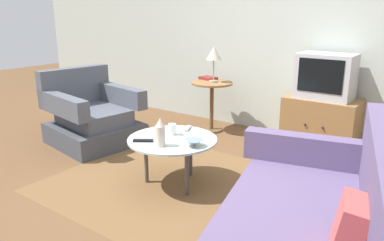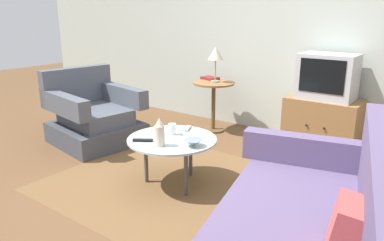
{
  "view_description": "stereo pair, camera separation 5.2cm",
  "coord_description": "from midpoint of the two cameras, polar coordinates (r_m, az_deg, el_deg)",
  "views": [
    {
      "loc": [
        1.9,
        -2.24,
        1.53
      ],
      "look_at": [
        -0.04,
        0.44,
        0.55
      ],
      "focal_mm": 35.14,
      "sensor_mm": 36.0,
      "label": 1
    },
    {
      "loc": [
        1.94,
        -2.21,
        1.53
      ],
      "look_at": [
        -0.04,
        0.44,
        0.55
      ],
      "focal_mm": 35.14,
      "sensor_mm": 36.0,
      "label": 2
    }
  ],
  "objects": [
    {
      "name": "tv_remote_silver",
      "position": [
        3.55,
        -0.28,
        -1.22
      ],
      "size": [
        0.1,
        0.16,
        0.02
      ],
      "rotation": [
        0.0,
        0.0,
        5.11
      ],
      "color": "#B2B2B7",
      "rests_on": "coffee_table"
    },
    {
      "name": "tv_stand",
      "position": [
        4.48,
        19.48,
        -0.51
      ],
      "size": [
        0.8,
        0.49,
        0.59
      ],
      "color": "olive",
      "rests_on": "ground"
    },
    {
      "name": "armchair",
      "position": [
        4.61,
        -14.46,
        0.43
      ],
      "size": [
        1.07,
        1.02,
        0.86
      ],
      "rotation": [
        0.0,
        0.0,
        -1.73
      ],
      "color": "#3E424B",
      "rests_on": "ground"
    },
    {
      "name": "book",
      "position": [
        4.99,
        3.05,
        6.44
      ],
      "size": [
        0.24,
        0.2,
        0.03
      ],
      "rotation": [
        0.0,
        0.0,
        -0.2
      ],
      "color": "maroon",
      "rests_on": "side_table"
    },
    {
      "name": "side_table",
      "position": [
        4.84,
        3.6,
        3.74
      ],
      "size": [
        0.53,
        0.53,
        0.65
      ],
      "color": "olive",
      "rests_on": "ground"
    },
    {
      "name": "back_wall",
      "position": [
        4.86,
        13.9,
        13.89
      ],
      "size": [
        9.0,
        0.12,
        2.7
      ],
      "primitive_type": "cube",
      "color": "#B2BCB2",
      "rests_on": "ground"
    },
    {
      "name": "table_lamp",
      "position": [
        4.75,
        3.92,
        9.97
      ],
      "size": [
        0.19,
        0.19,
        0.45
      ],
      "color": "#9E937A",
      "rests_on": "side_table"
    },
    {
      "name": "area_rug",
      "position": [
        3.48,
        -2.51,
        -9.54
      ],
      "size": [
        2.1,
        1.87,
        0.0
      ],
      "primitive_type": "cube",
      "color": "brown",
      "rests_on": "ground"
    },
    {
      "name": "vase",
      "position": [
        3.1,
        -4.46,
        -1.83
      ],
      "size": [
        0.09,
        0.09,
        0.24
      ],
      "color": "beige",
      "rests_on": "coffee_table"
    },
    {
      "name": "ground_plane",
      "position": [
        3.31,
        -3.62,
        -11.03
      ],
      "size": [
        16.0,
        16.0,
        0.0
      ],
      "primitive_type": "plane",
      "color": "brown"
    },
    {
      "name": "tv_remote_dark",
      "position": [
        3.26,
        -7.03,
        -3.0
      ],
      "size": [
        0.17,
        0.13,
        0.02
      ],
      "rotation": [
        0.0,
        0.0,
        0.6
      ],
      "color": "black",
      "rests_on": "coffee_table"
    },
    {
      "name": "mug",
      "position": [
        3.4,
        -2.53,
        -1.34
      ],
      "size": [
        0.13,
        0.07,
        0.1
      ],
      "color": "white",
      "rests_on": "coffee_table"
    },
    {
      "name": "television",
      "position": [
        4.37,
        20.19,
        6.3
      ],
      "size": [
        0.59,
        0.4,
        0.49
      ],
      "color": "#B7B7BC",
      "rests_on": "tv_stand"
    },
    {
      "name": "coffee_table",
      "position": [
        3.33,
        -2.56,
        -3.31
      ],
      "size": [
        0.79,
        0.79,
        0.44
      ],
      "color": "#B2C6C1",
      "rests_on": "ground"
    },
    {
      "name": "bowl",
      "position": [
        3.11,
        0.67,
        -3.43
      ],
      "size": [
        0.16,
        0.16,
        0.06
      ],
      "color": "slate",
      "rests_on": "coffee_table"
    }
  ]
}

